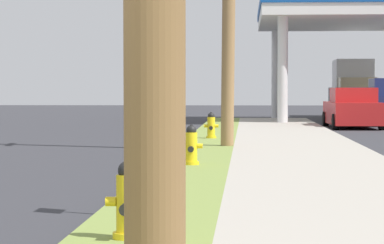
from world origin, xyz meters
The scene contains 7 objects.
fire_hydrant_nearest centered at (0.60, 4.44, 0.45)m, with size 0.42×0.37×0.74m.
fire_hydrant_second centered at (0.69, 12.71, 0.45)m, with size 0.42×0.38×0.74m.
fire_hydrant_third centered at (0.71, 21.75, 0.45)m, with size 0.42×0.37×0.74m.
street_sign_post centered at (0.79, 6.50, 1.63)m, with size 0.05×0.36×2.12m.
car_white_by_near_pump centered at (8.01, 38.44, 0.72)m, with size 2.19×4.61×1.57m.
car_red_by_far_pump centered at (5.84, 31.44, 0.72)m, with size 2.01×4.53×1.57m.
truck_tan_on_apron centered at (7.48, 45.04, 1.49)m, with size 2.31×6.46×3.11m.
Camera 1 is at (1.71, -3.91, 1.52)m, focal length 84.25 mm.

